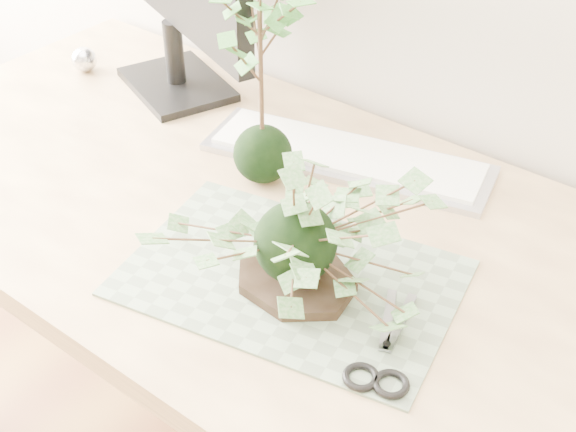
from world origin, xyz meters
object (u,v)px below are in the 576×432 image
object	(u,v)px
desk	(300,275)
keyboard	(347,156)
ivy_kokedama	(296,210)
maple_kokedama	(260,17)

from	to	relation	value
desk	keyboard	distance (m)	0.22
ivy_kokedama	maple_kokedama	xyz separation A→B (m)	(-0.20, 0.17, 0.15)
ivy_kokedama	maple_kokedama	bearing A→B (deg)	139.26
ivy_kokedama	keyboard	size ratio (longest dim) A/B	0.67
ivy_kokedama	keyboard	world-z (taller)	ivy_kokedama
maple_kokedama	keyboard	world-z (taller)	maple_kokedama
desk	maple_kokedama	world-z (taller)	maple_kokedama
desk	keyboard	xyz separation A→B (m)	(-0.05, 0.19, 0.10)
keyboard	maple_kokedama	bearing A→B (deg)	-134.96
desk	ivy_kokedama	distance (m)	0.24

